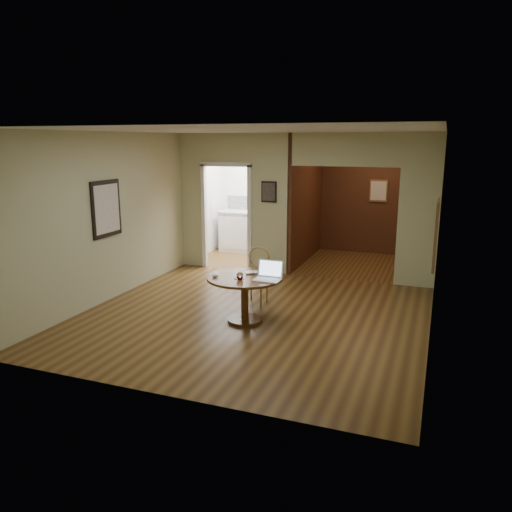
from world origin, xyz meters
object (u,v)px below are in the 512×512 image
at_px(dining_table, 245,288).
at_px(closed_laptop, 258,273).
at_px(open_laptop, 269,275).
at_px(chair, 257,272).

height_order(dining_table, closed_laptop, closed_laptop).
relative_size(dining_table, open_laptop, 2.91).
distance_m(open_laptop, closed_laptop, 0.31).
height_order(chair, closed_laptop, chair).
bearing_deg(dining_table, chair, 98.50).
xyz_separation_m(dining_table, closed_laptop, (0.14, 0.19, 0.19)).
relative_size(chair, closed_laptop, 2.54).
bearing_deg(chair, closed_laptop, -68.16).
bearing_deg(open_laptop, closed_laptop, 138.96).
bearing_deg(dining_table, closed_laptop, 54.03).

